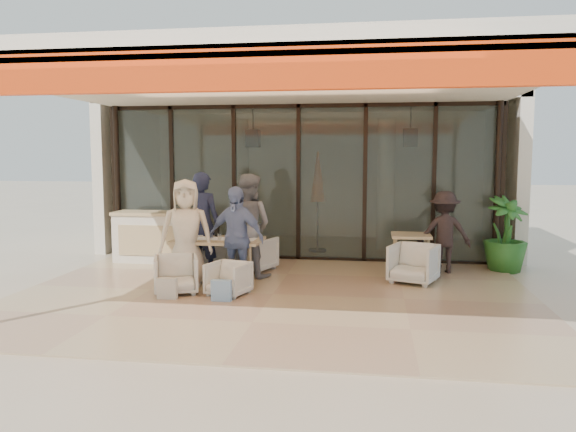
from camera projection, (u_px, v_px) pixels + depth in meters
name	position (u px, v px, depth m)	size (l,w,h in m)	color
ground	(273.00, 296.00, 8.71)	(70.00, 70.00, 0.00)	#C6B293
terrace_floor	(273.00, 295.00, 8.71)	(8.00, 6.00, 0.01)	tan
terrace_structure	(269.00, 80.00, 8.10)	(8.00, 6.00, 3.40)	silver
glass_storefront	(299.00, 183.00, 11.49)	(8.08, 0.10, 3.20)	#9EADA3
interior_block	(311.00, 153.00, 13.70)	(9.05, 3.62, 3.52)	silver
host_counter	(160.00, 237.00, 11.32)	(1.85, 0.65, 1.04)	silver
dining_table	(218.00, 242.00, 9.62)	(1.50, 0.90, 0.93)	#D8B583
chair_far_left	(211.00, 253.00, 10.65)	(0.62, 0.58, 0.64)	silver
chair_far_right	(254.00, 252.00, 10.52)	(0.70, 0.66, 0.72)	silver
chair_near_left	(176.00, 273.00, 8.78)	(0.66, 0.62, 0.68)	silver
chair_near_right	(228.00, 277.00, 8.66)	(0.57, 0.53, 0.59)	silver
diner_navy	(202.00, 224.00, 10.09)	(0.69, 0.45, 1.88)	#1A1D3A
diner_grey	(248.00, 226.00, 9.97)	(0.90, 0.70, 1.85)	slate
diner_cream	(186.00, 233.00, 9.21)	(0.87, 0.57, 1.78)	beige
diner_periwinkle	(236.00, 238.00, 9.09)	(0.98, 0.41, 1.68)	#677FAC
tote_bag_cream	(167.00, 289.00, 8.41)	(0.30, 0.10, 0.34)	silver
tote_bag_blue	(221.00, 291.00, 8.28)	(0.30, 0.10, 0.34)	#99BFD8
side_table	(411.00, 240.00, 10.20)	(0.70, 0.70, 0.74)	#D8B583
side_chair	(413.00, 262.00, 9.49)	(0.73, 0.68, 0.75)	silver
standing_woman	(444.00, 233.00, 10.27)	(0.98, 0.57, 1.52)	black
potted_palm	(505.00, 234.00, 10.46)	(0.79, 0.79, 1.42)	#1E5919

